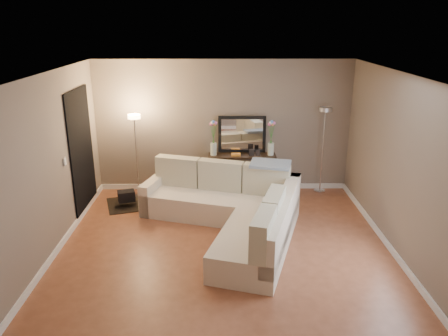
{
  "coord_description": "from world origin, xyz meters",
  "views": [
    {
      "loc": [
        -0.07,
        -5.64,
        3.28
      ],
      "look_at": [
        0.0,
        0.8,
        1.1
      ],
      "focal_mm": 35.0,
      "sensor_mm": 36.0,
      "label": 1
    }
  ],
  "objects_px": {
    "sectional_sofa": "(233,209)",
    "floor_lamp_lit": "(136,140)",
    "floor_lamp_unlit": "(324,133)",
    "console_table": "(238,172)"
  },
  "relations": [
    {
      "from": "sectional_sofa",
      "to": "floor_lamp_lit",
      "type": "relative_size",
      "value": 1.97
    },
    {
      "from": "floor_lamp_unlit",
      "to": "floor_lamp_lit",
      "type": "bearing_deg",
      "value": -176.07
    },
    {
      "from": "console_table",
      "to": "floor_lamp_unlit",
      "type": "bearing_deg",
      "value": 3.17
    },
    {
      "from": "console_table",
      "to": "floor_lamp_unlit",
      "type": "distance_m",
      "value": 1.83
    },
    {
      "from": "console_table",
      "to": "floor_lamp_unlit",
      "type": "xyz_separation_m",
      "value": [
        1.67,
        0.09,
        0.76
      ]
    },
    {
      "from": "console_table",
      "to": "floor_lamp_lit",
      "type": "bearing_deg",
      "value": -175.41
    },
    {
      "from": "sectional_sofa",
      "to": "floor_lamp_lit",
      "type": "bearing_deg",
      "value": 142.43
    },
    {
      "from": "sectional_sofa",
      "to": "console_table",
      "type": "xyz_separation_m",
      "value": [
        0.14,
        1.54,
        0.11
      ]
    },
    {
      "from": "sectional_sofa",
      "to": "console_table",
      "type": "height_order",
      "value": "sectional_sofa"
    },
    {
      "from": "console_table",
      "to": "floor_lamp_unlit",
      "type": "height_order",
      "value": "floor_lamp_unlit"
    }
  ]
}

